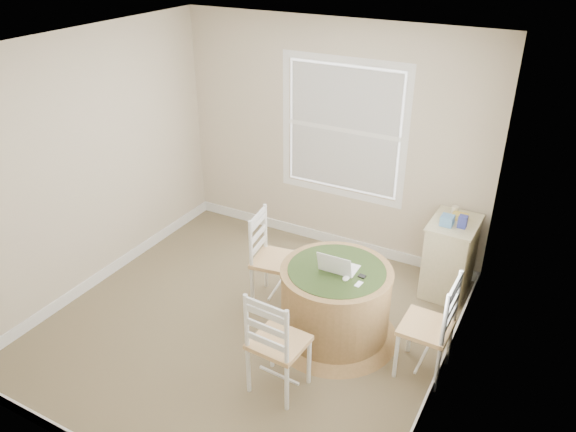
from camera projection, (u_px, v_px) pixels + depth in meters
The scene contains 14 objects.
room at pixel (270, 201), 4.84m from camera, with size 3.64×3.64×2.64m.
round_table at pixel (335, 300), 5.09m from camera, with size 1.19×1.19×0.72m.
chair_left at pixel (275, 260), 5.54m from camera, with size 0.42×0.40×0.95m, color white, non-canonical shape.
chair_near at pixel (279, 342), 4.46m from camera, with size 0.42×0.40×0.95m, color white, non-canonical shape.
chair_right at pixel (426, 326), 4.63m from camera, with size 0.42×0.40×0.95m, color white, non-canonical shape.
laptop at pixel (338, 267), 4.92m from camera, with size 0.32×0.28×0.22m.
mouse at pixel (346, 278), 4.81m from camera, with size 0.06×0.09×0.03m, color white.
phone at pixel (359, 285), 4.74m from camera, with size 0.04×0.09×0.02m, color #B7BABF.
keys at pixel (362, 277), 4.83m from camera, with size 0.06×0.05×0.03m, color black.
corner_chest at pixel (449, 257), 5.72m from camera, with size 0.47×0.62×0.81m.
tissue_box at pixel (447, 221), 5.44m from camera, with size 0.12×0.12×0.10m, color #5C96D2.
box_yellow at pixel (460, 216), 5.56m from camera, with size 0.15×0.10×0.06m, color #E7C651.
box_blue at pixel (463, 222), 5.40m from camera, with size 0.08×0.08×0.12m, color #363FA3.
cup_cream at pixel (455, 210), 5.65m from camera, with size 0.07×0.07×0.09m, color beige.
Camera 1 is at (2.38, -3.58, 3.44)m, focal length 35.00 mm.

